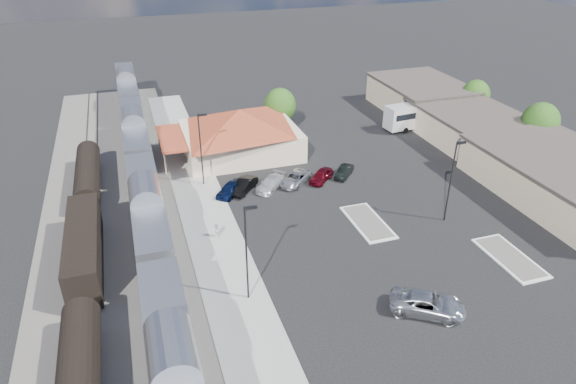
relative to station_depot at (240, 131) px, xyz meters
name	(u,v)px	position (x,y,z in m)	size (l,w,h in m)	color
ground	(340,239)	(4.56, -24.00, -3.13)	(280.00, 280.00, 0.00)	black
railbed	(120,233)	(-16.44, -16.00, -3.07)	(16.00, 100.00, 0.12)	#4C4944
platform	(211,228)	(-7.44, -18.00, -3.04)	(5.50, 92.00, 0.18)	gray
passenger_train	(149,218)	(-13.44, -18.85, -0.26)	(3.00, 104.00, 5.55)	silver
freight_cars	(84,249)	(-19.44, -20.91, -1.21)	(2.80, 46.00, 4.00)	black
station_depot	(240,131)	(0.00, 0.00, 0.00)	(18.35, 12.24, 6.20)	beige
buildings_east	(489,135)	(32.56, -9.72, -0.86)	(14.40, 51.40, 4.80)	#C6B28C
traffic_island_south	(368,222)	(8.56, -22.00, -3.03)	(3.30, 7.50, 0.21)	silver
traffic_island_north	(510,258)	(18.56, -32.00, -3.03)	(3.30, 7.50, 0.21)	silver
lamp_plat_s	(247,247)	(-6.34, -30.00, 2.21)	(1.08, 0.25, 9.00)	black
lamp_plat_n	(201,144)	(-6.34, -8.00, 2.21)	(1.08, 0.25, 9.00)	black
lamp_lot	(452,175)	(16.66, -24.00, 2.21)	(1.08, 0.25, 9.00)	black
tree_east_b	(540,122)	(38.56, -12.00, 1.09)	(4.94, 4.94, 6.96)	#382314
tree_east_c	(475,95)	(38.56, 2.00, 0.63)	(4.41, 4.41, 6.21)	#382314
tree_depot	(280,106)	(7.56, 6.00, 0.89)	(4.71, 4.71, 6.63)	#382314
suv	(428,304)	(7.03, -36.11, -2.28)	(2.82, 6.11, 1.70)	#AFB3B8
coach_bus	(422,113)	(28.56, 0.97, -0.89)	(12.33, 3.87, 3.89)	white
person_b	(216,230)	(-7.21, -19.98, -2.17)	(0.76, 0.59, 1.57)	silver
parked_car_a	(230,189)	(-3.94, -11.36, -2.39)	(1.75, 4.36, 1.48)	#0D1A42
parked_car_b	(244,186)	(-2.22, -11.06, -2.38)	(1.60, 4.58, 1.51)	black
parked_car_c	(271,183)	(0.98, -11.36, -2.43)	(1.96, 4.83, 1.40)	white
parked_car_d	(295,179)	(4.18, -11.06, -2.44)	(2.30, 4.99, 1.39)	#9C9FA4
parked_car_e	(321,176)	(7.38, -11.36, -2.42)	(1.68, 4.18, 1.42)	maroon
parked_car_f	(344,172)	(10.58, -11.06, -2.49)	(1.36, 3.91, 1.29)	black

